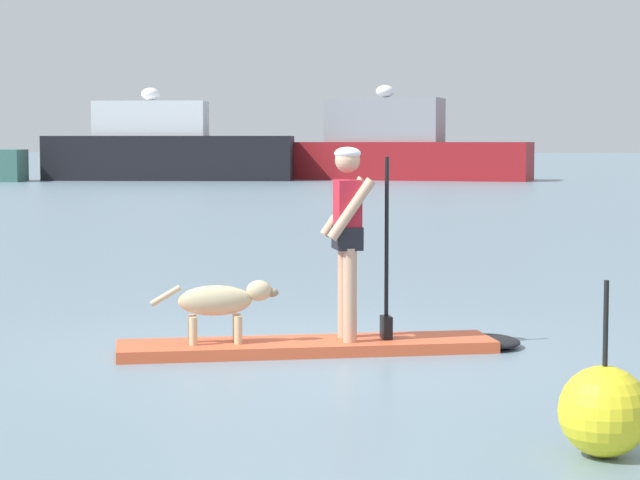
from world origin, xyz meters
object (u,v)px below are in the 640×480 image
at_px(paddleboard, 333,346).
at_px(moored_boat_starboard, 398,149).
at_px(moored_boat_far_starboard, 165,150).
at_px(marker_buoy, 604,411).
at_px(dog, 221,302).
at_px(person_paddler, 349,229).

height_order(paddleboard, moored_boat_starboard, moored_boat_starboard).
xyz_separation_m(moored_boat_far_starboard, marker_buoy, (14.86, -49.48, -1.21)).
height_order(dog, moored_boat_far_starboard, moored_boat_far_starboard).
distance_m(paddleboard, moored_boat_starboard, 48.18).
bearing_deg(paddleboard, moored_boat_far_starboard, 105.65).
relative_size(dog, moored_boat_far_starboard, 0.09).
bearing_deg(paddleboard, marker_buoy, -59.78).
relative_size(person_paddler, marker_buoy, 1.63).
height_order(dog, marker_buoy, marker_buoy).
bearing_deg(marker_buoy, moored_boat_starboard, 94.16).
relative_size(dog, marker_buoy, 1.04).
bearing_deg(paddleboard, dog, -164.26).
relative_size(person_paddler, moored_boat_starboard, 0.13).
xyz_separation_m(person_paddler, moored_boat_starboard, (-1.95, 48.09, 0.41)).
bearing_deg(moored_boat_far_starboard, marker_buoy, -73.28).
relative_size(dog, moored_boat_starboard, 0.09).
distance_m(paddleboard, dog, 1.06).
xyz_separation_m(person_paddler, moored_boat_far_starboard, (-13.07, 46.12, 0.40)).
xyz_separation_m(dog, marker_buoy, (2.87, -3.05, -0.19)).
bearing_deg(person_paddler, dog, -164.26).
distance_m(moored_boat_far_starboard, marker_buoy, 51.67).
bearing_deg(dog, marker_buoy, -46.74).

